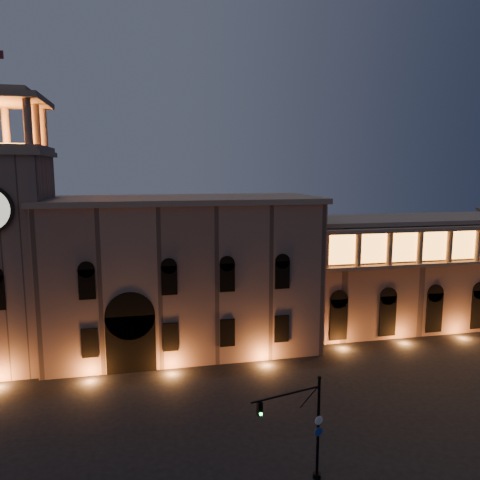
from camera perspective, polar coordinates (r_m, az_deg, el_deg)
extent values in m
plane|color=black|center=(37.72, 0.14, -24.59)|extent=(160.00, 160.00, 0.00)
cube|color=#7B5D50|center=(54.43, -6.91, -4.38)|extent=(30.00, 12.00, 17.00)
cube|color=#89705E|center=(53.17, -7.08, 4.90)|extent=(30.80, 12.80, 0.60)
cube|color=black|center=(50.63, -13.13, -12.05)|extent=(5.00, 1.40, 6.00)
cylinder|color=black|center=(49.67, -13.25, -8.81)|extent=(5.00, 1.40, 5.00)
cube|color=orange|center=(50.51, -13.13, -12.34)|extent=(4.20, 0.20, 5.00)
cube|color=#7B5D50|center=(54.49, -26.63, -2.54)|extent=(9.00, 9.00, 22.00)
cylinder|color=#89705E|center=(49.27, -24.46, 13.02)|extent=(0.76, 0.76, 4.20)
cylinder|color=#89705E|center=(57.50, -26.64, 12.13)|extent=(0.76, 0.76, 4.20)
cylinder|color=#89705E|center=(56.71, -22.83, 12.42)|extent=(0.76, 0.76, 4.20)
cylinder|color=#89705E|center=(52.98, -23.59, 12.70)|extent=(0.76, 0.76, 4.20)
cube|color=brown|center=(68.54, 22.59, -3.58)|extent=(40.00, 10.00, 14.00)
cube|color=#89705E|center=(67.48, 22.94, 2.45)|extent=(40.60, 10.60, 0.50)
cube|color=#89705E|center=(63.78, 25.51, -2.52)|extent=(40.00, 1.20, 0.40)
cube|color=#89705E|center=(63.15, 25.76, 1.31)|extent=(40.00, 1.40, 0.50)
cube|color=orange|center=(63.85, 25.34, -0.49)|extent=(38.00, 0.15, 3.60)
cylinder|color=#89705E|center=(54.32, 10.45, -1.26)|extent=(0.70, 0.70, 4.00)
cylinder|color=#89705E|center=(55.97, 14.23, -1.10)|extent=(0.70, 0.70, 4.00)
cylinder|color=#89705E|center=(57.85, 17.78, -0.94)|extent=(0.70, 0.70, 4.00)
cylinder|color=#89705E|center=(59.94, 21.10, -0.78)|extent=(0.70, 0.70, 4.00)
cylinder|color=#89705E|center=(62.22, 24.18, -0.64)|extent=(0.70, 0.70, 4.00)
cylinder|color=#89705E|center=(64.66, 27.04, -0.50)|extent=(0.70, 0.70, 4.00)
cylinder|color=black|center=(33.95, 9.49, -21.79)|extent=(0.20, 0.20, 7.07)
cylinder|color=black|center=(35.77, 9.34, -26.47)|extent=(0.57, 0.57, 0.30)
sphere|color=black|center=(32.28, 9.65, -16.20)|extent=(0.28, 0.28, 0.28)
cylinder|color=black|center=(31.26, 5.67, -18.22)|extent=(4.93, 1.34, 0.12)
cube|color=black|center=(30.62, 2.41, -19.85)|extent=(0.36, 0.35, 0.86)
cylinder|color=#0CE53F|center=(30.63, 2.56, -20.44)|extent=(0.20, 0.12, 0.18)
cylinder|color=silver|center=(33.48, 9.60, -20.87)|extent=(0.60, 0.19, 0.61)
cylinder|color=navy|center=(33.88, 9.56, -22.06)|extent=(0.60, 0.19, 0.61)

